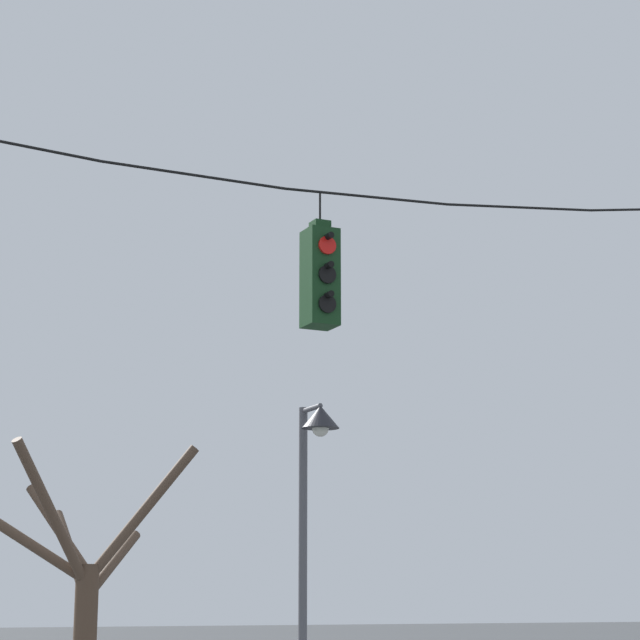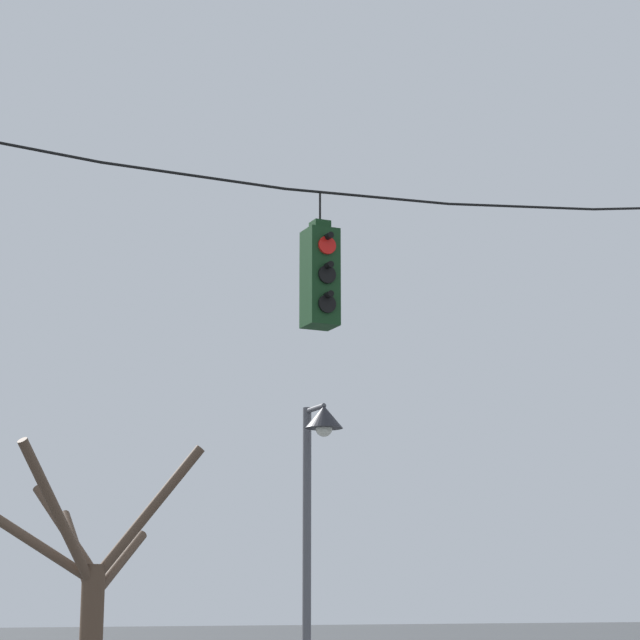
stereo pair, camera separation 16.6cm
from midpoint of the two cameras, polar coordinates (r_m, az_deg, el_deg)
name	(u,v)px [view 2 (the right image)]	position (r m, az deg, el deg)	size (l,w,h in m)	color
span_wire	(197,158)	(13.35, -5.31, 7.40)	(14.31, 0.03, 0.64)	black
traffic_light_over_intersection	(320,277)	(13.52, 0.35, 2.00)	(0.34, 0.58, 1.51)	#143819
street_lamp	(317,489)	(17.12, 0.12, -7.75)	(0.52, 0.89, 4.96)	#515156
bare_tree	(88,597)	(20.36, -10.35, -12.37)	(3.47, 2.89, 4.78)	brown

